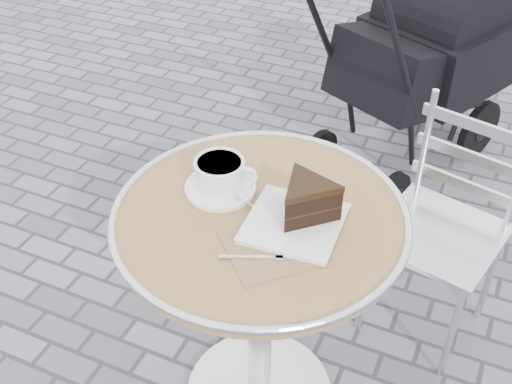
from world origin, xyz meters
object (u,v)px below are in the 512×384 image
at_px(cafe_table, 260,264).
at_px(bistro_chair, 455,200).
at_px(cappuccino_set, 221,178).
at_px(cake_plate_set, 303,206).
at_px(baby_stroller, 421,65).

height_order(cafe_table, bistro_chair, bistro_chair).
relative_size(cappuccino_set, bistro_chair, 0.26).
bearing_deg(bistro_chair, cappuccino_set, -121.96).
height_order(cappuccino_set, bistro_chair, cappuccino_set).
bearing_deg(cake_plate_set, bistro_chair, 58.28).
distance_m(cake_plate_set, baby_stroller, 1.48).
bearing_deg(bistro_chair, baby_stroller, 121.93).
relative_size(cappuccino_set, baby_stroller, 0.19).
bearing_deg(bistro_chair, cake_plate_set, -105.01).
bearing_deg(baby_stroller, cake_plate_set, -65.34).
distance_m(cafe_table, baby_stroller, 1.47).
bearing_deg(cake_plate_set, baby_stroller, 86.66).
height_order(cappuccino_set, baby_stroller, baby_stroller).
bearing_deg(cappuccino_set, cafe_table, -36.67).
xyz_separation_m(cafe_table, cake_plate_set, (0.10, 0.01, 0.22)).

